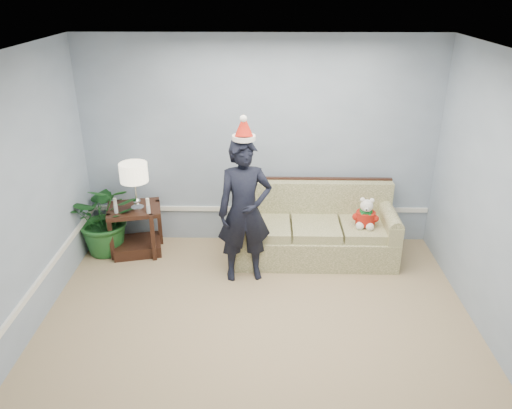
{
  "coord_description": "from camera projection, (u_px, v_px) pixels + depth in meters",
  "views": [
    {
      "loc": [
        0.05,
        -3.57,
        3.26
      ],
      "look_at": [
        -0.03,
        1.55,
        0.94
      ],
      "focal_mm": 35.0,
      "sensor_mm": 36.0,
      "label": 1
    }
  ],
  "objects": [
    {
      "name": "table_lamp",
      "position": [
        134.0,
        175.0,
        6.05
      ],
      "size": [
        0.34,
        0.34,
        0.61
      ],
      "color": "silver",
      "rests_on": "side_table"
    },
    {
      "name": "candle_pair",
      "position": [
        132.0,
        206.0,
        6.1
      ],
      "size": [
        0.45,
        0.05,
        0.2
      ],
      "color": "silver",
      "rests_on": "side_table"
    },
    {
      "name": "houseplant",
      "position": [
        106.0,
        217.0,
        6.34
      ],
      "size": [
        0.94,
        0.83,
        0.99
      ],
      "primitive_type": "imported",
      "rotation": [
        0.0,
        0.0,
        0.07
      ],
      "color": "#1F5924",
      "rests_on": "room_shell"
    },
    {
      "name": "wainscot_trim",
      "position": [
        152.0,
        258.0,
        5.5
      ],
      "size": [
        4.49,
        4.99,
        0.06
      ],
      "color": "white",
      "rests_on": "room_shell"
    },
    {
      "name": "sofa",
      "position": [
        314.0,
        231.0,
        6.34
      ],
      "size": [
        2.0,
        0.87,
        0.93
      ],
      "rotation": [
        0.0,
        0.0,
        -0.01
      ],
      "color": "#525C2B",
      "rests_on": "room_shell"
    },
    {
      "name": "room_shell",
      "position": [
        257.0,
        237.0,
        4.04
      ],
      "size": [
        4.54,
        5.04,
        2.74
      ],
      "color": "tan",
      "rests_on": "ground"
    },
    {
      "name": "man",
      "position": [
        245.0,
        212.0,
        5.65
      ],
      "size": [
        0.68,
        0.51,
        1.71
      ],
      "primitive_type": "imported",
      "rotation": [
        0.0,
        0.0,
        0.17
      ],
      "color": "black",
      "rests_on": "room_shell"
    },
    {
      "name": "teddy_bear",
      "position": [
        366.0,
        216.0,
        6.06
      ],
      "size": [
        0.28,
        0.29,
        0.38
      ],
      "rotation": [
        0.0,
        0.0,
        -0.2
      ],
      "color": "white",
      "rests_on": "sofa"
    },
    {
      "name": "santa_hat",
      "position": [
        244.0,
        128.0,
        5.26
      ],
      "size": [
        0.26,
        0.29,
        0.29
      ],
      "rotation": [
        0.0,
        0.0,
        0.02
      ],
      "color": "white",
      "rests_on": "man"
    },
    {
      "name": "side_table",
      "position": [
        137.0,
        235.0,
        6.44
      ],
      "size": [
        0.76,
        0.68,
        0.63
      ],
      "rotation": [
        0.0,
        0.0,
        0.23
      ],
      "color": "#341B13",
      "rests_on": "room_shell"
    }
  ]
}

